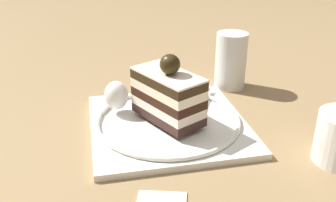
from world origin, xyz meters
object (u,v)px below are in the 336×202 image
(fork, at_px, (202,100))
(drink_glass_far, at_px, (231,62))
(cake_slice, at_px, (168,94))
(whipped_cream_dollop, at_px, (116,95))
(dessert_plate, at_px, (168,122))

(fork, height_order, drink_glass_far, drink_glass_far)
(fork, distance_m, drink_glass_far, 0.13)
(cake_slice, height_order, drink_glass_far, cake_slice)
(cake_slice, bearing_deg, drink_glass_far, 46.76)
(cake_slice, relative_size, fork, 1.29)
(whipped_cream_dollop, relative_size, drink_glass_far, 0.44)
(dessert_plate, distance_m, drink_glass_far, 0.22)
(dessert_plate, relative_size, whipped_cream_dollop, 5.48)
(cake_slice, bearing_deg, fork, 39.37)
(cake_slice, height_order, fork, cake_slice)
(fork, xyz_separation_m, drink_glass_far, (0.08, 0.10, 0.03))
(drink_glass_far, bearing_deg, dessert_plate, -133.34)
(fork, bearing_deg, drink_glass_far, 51.84)
(cake_slice, distance_m, drink_glass_far, 0.21)
(dessert_plate, relative_size, cake_slice, 2.01)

